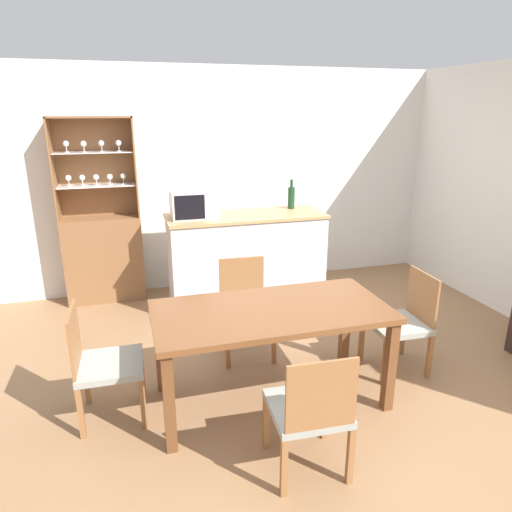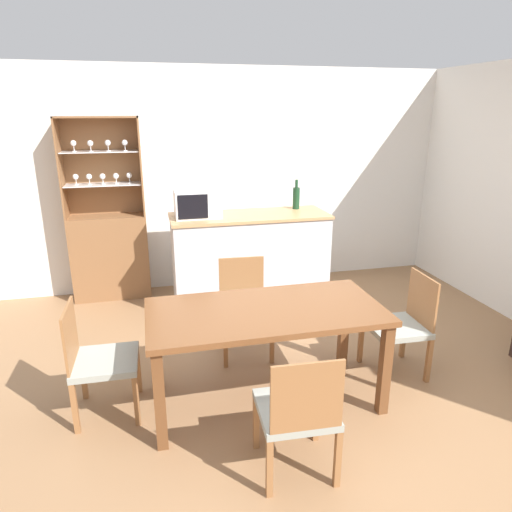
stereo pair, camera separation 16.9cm
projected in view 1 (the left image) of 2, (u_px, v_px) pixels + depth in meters
The scene contains 11 objects.
ground_plane at pixel (309, 399), 3.42m from camera, with size 18.00×18.00×0.00m, color #936B47.
wall_back at pixel (228, 180), 5.43m from camera, with size 6.80×0.06×2.55m.
kitchen_counter at pixel (246, 259), 5.01m from camera, with size 1.69×0.63×1.01m.
display_cabinet at pixel (104, 247), 5.08m from camera, with size 0.84×0.32×2.01m.
dining_table at pixel (271, 321), 3.24m from camera, with size 1.66×0.81×0.73m.
dining_chair_side_left_far at pixel (103, 363), 3.11m from camera, with size 0.45×0.45×0.83m.
dining_chair_side_right_far at pixel (402, 322), 3.72m from camera, with size 0.45×0.45×0.83m.
dining_chair_head_near at pixel (310, 410), 2.63m from camera, with size 0.46×0.46×0.83m.
dining_chair_head_far at pixel (245, 308), 3.98m from camera, with size 0.46×0.46×0.83m.
microwave at pixel (194, 204), 4.68m from camera, with size 0.47×0.35×0.28m.
wine_bottle at pixel (291, 197), 5.11m from camera, with size 0.08×0.08×0.33m.
Camera 1 is at (-1.19, -2.70, 2.07)m, focal length 32.00 mm.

